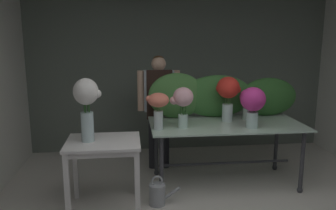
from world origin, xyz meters
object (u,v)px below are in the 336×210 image
vase_scarlet_ranunculus (228,93)px  vase_white_roses_tall (87,102)px  vase_coral_snapdragons (158,105)px  display_table_glass (226,132)px  vase_blush_lilies (183,102)px  vase_fuchsia_peonies (247,101)px  watering_can (158,194)px  side_table_white (104,150)px  vase_magenta_hydrangea (253,103)px  florist (159,100)px

vase_scarlet_ranunculus → vase_white_roses_tall: vase_white_roses_tall is taller
vase_coral_snapdragons → display_table_glass: bearing=12.3°
display_table_glass → vase_coral_snapdragons: bearing=-167.7°
vase_blush_lilies → vase_scarlet_ranunculus: 0.66m
vase_blush_lilies → vase_coral_snapdragons: size_ratio=1.12×
vase_coral_snapdragons → vase_fuchsia_peonies: 1.22m
vase_scarlet_ranunculus → vase_coral_snapdragons: bearing=-162.3°
vase_coral_snapdragons → vase_fuchsia_peonies: (1.17, 0.35, -0.04)m
display_table_glass → watering_can: (-0.89, -0.47, -0.55)m
side_table_white → vase_coral_snapdragons: 0.79m
vase_blush_lilies → watering_can: bearing=-134.4°
side_table_white → display_table_glass: bearing=18.3°
vase_coral_snapdragons → vase_white_roses_tall: size_ratio=0.64×
vase_coral_snapdragons → vase_scarlet_ranunculus: size_ratio=0.76×
vase_coral_snapdragons → vase_white_roses_tall: vase_white_roses_tall is taller
side_table_white → vase_magenta_hydrangea: size_ratio=1.61×
display_table_glass → vase_blush_lilies: size_ratio=3.91×
display_table_glass → vase_coral_snapdragons: size_ratio=4.39×
display_table_glass → side_table_white: (-1.46, -0.48, -0.01)m
vase_magenta_hydrangea → watering_can: (-1.13, -0.23, -0.96)m
display_table_glass → side_table_white: 1.54m
display_table_glass → florist: 1.05m
vase_blush_lilies → vase_scarlet_ranunculus: bearing=21.8°
florist → watering_can: florist is taller
vase_coral_snapdragons → side_table_white: bearing=-154.0°
florist → vase_scarlet_ranunculus: size_ratio=2.81×
display_table_glass → vase_magenta_hydrangea: vase_magenta_hydrangea is taller
florist → vase_scarlet_ranunculus: (0.82, -0.53, 0.18)m
vase_scarlet_ranunculus → vase_white_roses_tall: bearing=-160.6°
florist → vase_fuchsia_peonies: florist is taller
vase_coral_snapdragons → vase_scarlet_ranunculus: vase_scarlet_ranunculus is taller
side_table_white → florist: size_ratio=0.49×
vase_coral_snapdragons → florist: bearing=84.7°
vase_fuchsia_peonies → vase_magenta_hydrangea: size_ratio=0.83×
vase_white_roses_tall → vase_magenta_hydrangea: bearing=7.4°
display_table_glass → vase_scarlet_ranunculus: 0.50m
watering_can → florist: bearing=84.1°
vase_coral_snapdragons → vase_white_roses_tall: (-0.76, -0.30, 0.11)m
vase_scarlet_ranunculus → vase_white_roses_tall: (-1.66, -0.58, 0.02)m
vase_fuchsia_peonies → vase_scarlet_ranunculus: bearing=-167.8°
display_table_glass → watering_can: size_ratio=5.32×
vase_coral_snapdragons → vase_magenta_hydrangea: 1.09m
display_table_glass → vase_coral_snapdragons: 0.96m
side_table_white → vase_blush_lilies: vase_blush_lilies is taller
vase_white_roses_tall → watering_can: size_ratio=1.88×
side_table_white → vase_blush_lilies: size_ratio=1.61×
vase_magenta_hydrangea → vase_scarlet_ranunculus: 0.40m
display_table_glass → florist: florist is taller
vase_coral_snapdragons → vase_blush_lilies: bearing=8.5°
side_table_white → vase_scarlet_ranunculus: 1.69m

